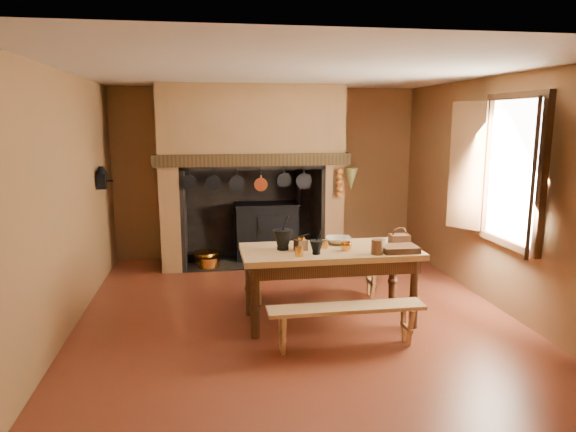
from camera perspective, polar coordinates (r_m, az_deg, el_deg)
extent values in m
plane|color=#5E2816|center=(6.27, 0.71, -10.63)|extent=(5.50, 5.50, 0.00)
plane|color=silver|center=(5.87, 0.78, 15.78)|extent=(5.50, 5.50, 0.00)
cube|color=brown|center=(8.61, -2.37, 4.79)|extent=(5.00, 0.02, 2.80)
cube|color=brown|center=(6.02, -23.44, 1.40)|extent=(0.02, 5.50, 2.80)
cube|color=brown|center=(6.79, 22.04, 2.46)|extent=(0.02, 5.50, 2.80)
cube|color=brown|center=(3.29, 8.92, -4.91)|extent=(5.00, 0.02, 2.80)
cube|color=brown|center=(8.13, -12.94, 4.18)|extent=(0.30, 0.90, 2.80)
cube|color=brown|center=(8.34, 4.52, 4.58)|extent=(0.30, 0.90, 2.80)
cube|color=brown|center=(8.09, -4.18, 10.08)|extent=(2.20, 0.90, 1.20)
cube|color=black|center=(7.71, -3.87, 6.26)|extent=(2.95, 0.22, 0.18)
cube|color=black|center=(8.63, -4.29, 0.77)|extent=(2.20, 0.06, 1.60)
cube|color=black|center=(8.40, -3.98, -5.04)|extent=(2.20, 0.90, 0.02)
cube|color=black|center=(8.46, -2.42, -1.83)|extent=(1.00, 0.50, 0.90)
cube|color=black|center=(8.35, -2.43, 1.29)|extent=(1.04, 0.54, 0.04)
cube|color=black|center=(8.19, -2.21, -1.53)|extent=(0.35, 0.02, 0.45)
cylinder|color=black|center=(8.41, 1.27, 3.63)|extent=(0.10, 0.10, 0.70)
cylinder|color=gold|center=(8.15, -3.24, -1.60)|extent=(0.03, 0.03, 0.03)
cylinder|color=gold|center=(8.19, -1.15, -1.53)|extent=(0.03, 0.03, 0.03)
cylinder|color=gold|center=(8.35, -9.13, -4.61)|extent=(0.40, 0.40, 0.20)
cylinder|color=gold|center=(8.11, -8.78, -5.12)|extent=(0.34, 0.34, 0.18)
cube|color=black|center=(8.45, -10.49, -4.60)|extent=(0.18, 0.18, 0.16)
cone|color=brown|center=(7.91, 7.00, 4.06)|extent=(0.20, 0.20, 0.35)
cube|color=white|center=(6.41, 23.90, 4.59)|extent=(0.02, 1.00, 1.60)
cube|color=#3E2713|center=(6.37, 24.24, 12.11)|extent=(0.08, 1.16, 0.08)
cube|color=#3E2713|center=(6.52, 23.12, -2.76)|extent=(0.08, 1.16, 0.08)
cube|color=#3E2713|center=(5.72, 25.62, 3.83)|extent=(0.29, 0.39, 1.60)
cube|color=#3E2713|center=(6.88, 19.22, 5.26)|extent=(0.29, 0.39, 1.60)
cube|color=black|center=(7.49, -19.99, 3.68)|extent=(0.12, 0.12, 0.22)
cone|color=black|center=(7.48, -20.06, 4.82)|extent=(0.16, 0.16, 0.10)
cylinder|color=black|center=(7.48, -19.31, 3.71)|extent=(0.12, 0.02, 0.02)
cube|color=tan|center=(5.77, 4.68, -3.94)|extent=(1.98, 0.88, 0.07)
cube|color=#3E2713|center=(5.80, 4.66, -4.99)|extent=(1.85, 0.75, 0.15)
cylinder|color=#3E2713|center=(5.45, -3.70, -9.54)|extent=(0.10, 0.10, 0.79)
cylinder|color=#3E2713|center=(5.87, 13.85, -8.36)|extent=(0.10, 0.10, 0.79)
cylinder|color=#3E2713|center=(6.07, -4.28, -7.42)|extent=(0.10, 0.10, 0.79)
cylinder|color=#3E2713|center=(6.45, 11.58, -6.53)|extent=(0.10, 0.10, 0.79)
cube|color=tan|center=(5.23, 6.49, -10.11)|extent=(1.59, 0.28, 0.04)
cube|color=tan|center=(6.54, 3.14, -5.27)|extent=(1.80, 0.32, 0.05)
cylinder|color=black|center=(5.70, -0.58, -3.56)|extent=(0.13, 0.13, 0.04)
cone|color=black|center=(5.67, -0.58, -2.46)|extent=(0.22, 0.22, 0.18)
cylinder|color=black|center=(5.64, -0.32, -0.88)|extent=(0.09, 0.03, 0.18)
cylinder|color=black|center=(5.52, 3.16, -4.12)|extent=(0.09, 0.09, 0.03)
cone|color=black|center=(5.50, 3.17, -3.37)|extent=(0.15, 0.15, 0.12)
cylinder|color=black|center=(5.48, 3.36, -2.30)|extent=(0.06, 0.04, 0.12)
cube|color=#3E2713|center=(5.66, 1.42, -3.24)|extent=(0.15, 0.15, 0.12)
cylinder|color=gold|center=(5.64, 1.42, -2.51)|extent=(0.09, 0.09, 0.03)
cylinder|color=black|center=(5.64, 1.92, -2.15)|extent=(0.10, 0.05, 0.03)
cylinder|color=gold|center=(5.42, 1.24, -3.98)|extent=(0.12, 0.12, 0.10)
cylinder|color=gold|center=(5.77, 4.07, -3.17)|extent=(0.10, 0.10, 0.08)
imported|color=tan|center=(6.00, 5.62, -2.71)|extent=(0.35, 0.35, 0.07)
cylinder|color=brown|center=(5.58, 9.88, -3.39)|extent=(0.15, 0.15, 0.16)
cylinder|color=beige|center=(5.75, 10.49, -3.11)|extent=(0.09, 0.09, 0.14)
cube|color=#442314|center=(6.04, 12.27, -2.59)|extent=(0.22, 0.17, 0.12)
torus|color=#442314|center=(6.02, 12.30, -2.03)|extent=(0.18, 0.02, 0.18)
cube|color=#3E2713|center=(5.74, 12.28, -3.57)|extent=(0.39, 0.28, 0.07)
imported|color=gold|center=(5.68, 6.48, -3.38)|extent=(0.16, 0.16, 0.10)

